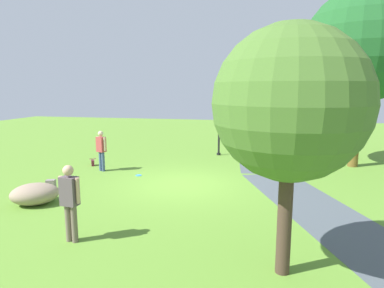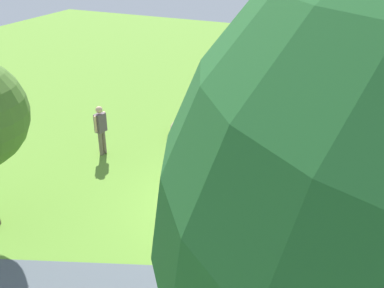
{
  "view_description": "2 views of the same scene",
  "coord_description": "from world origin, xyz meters",
  "px_view_note": "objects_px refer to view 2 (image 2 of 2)",
  "views": [
    {
      "loc": [
        10.94,
        2.76,
        3.32
      ],
      "look_at": [
        -0.05,
        0.36,
        1.43
      ],
      "focal_mm": 31.17,
      "sensor_mm": 36.0,
      "label": 1
    },
    {
      "loc": [
        -3.35,
        9.63,
        6.95
      ],
      "look_at": [
        1.52,
        -1.27,
        1.03
      ],
      "focal_mm": 41.45,
      "sensor_mm": 36.0,
      "label": 2
    }
  ],
  "objects_px": {
    "handbag_on_grass": "(322,148)",
    "woman_with_handbag": "(297,132)",
    "lawn_boulder": "(185,129)",
    "backpack_by_boulder": "(216,134)",
    "man_near_boulder": "(101,127)",
    "frisbee_on_grass": "(269,179)"
  },
  "relations": [
    {
      "from": "handbag_on_grass",
      "to": "woman_with_handbag",
      "type": "bearing_deg",
      "value": 47.3
    },
    {
      "from": "woman_with_handbag",
      "to": "lawn_boulder",
      "type": "bearing_deg",
      "value": -0.49
    },
    {
      "from": "woman_with_handbag",
      "to": "backpack_by_boulder",
      "type": "distance_m",
      "value": 3.0
    },
    {
      "from": "handbag_on_grass",
      "to": "backpack_by_boulder",
      "type": "height_order",
      "value": "backpack_by_boulder"
    },
    {
      "from": "lawn_boulder",
      "to": "man_near_boulder",
      "type": "bearing_deg",
      "value": 51.08
    },
    {
      "from": "lawn_boulder",
      "to": "backpack_by_boulder",
      "type": "height_order",
      "value": "lawn_boulder"
    },
    {
      "from": "man_near_boulder",
      "to": "backpack_by_boulder",
      "type": "xyz_separation_m",
      "value": [
        -3.06,
        -2.66,
        -0.8
      ]
    },
    {
      "from": "lawn_boulder",
      "to": "backpack_by_boulder",
      "type": "xyz_separation_m",
      "value": [
        -1.14,
        -0.27,
        -0.11
      ]
    },
    {
      "from": "lawn_boulder",
      "to": "handbag_on_grass",
      "type": "relative_size",
      "value": 4.48
    },
    {
      "from": "handbag_on_grass",
      "to": "lawn_boulder",
      "type": "bearing_deg",
      "value": 9.56
    },
    {
      "from": "lawn_boulder",
      "to": "frisbee_on_grass",
      "type": "distance_m",
      "value": 4.06
    },
    {
      "from": "woman_with_handbag",
      "to": "backpack_by_boulder",
      "type": "relative_size",
      "value": 4.1
    },
    {
      "from": "lawn_boulder",
      "to": "woman_with_handbag",
      "type": "xyz_separation_m",
      "value": [
        -4.03,
        0.03,
        0.64
      ]
    },
    {
      "from": "handbag_on_grass",
      "to": "frisbee_on_grass",
      "type": "relative_size",
      "value": 1.62
    },
    {
      "from": "lawn_boulder",
      "to": "woman_with_handbag",
      "type": "relative_size",
      "value": 1.02
    },
    {
      "from": "woman_with_handbag",
      "to": "frisbee_on_grass",
      "type": "xyz_separation_m",
      "value": [
        0.38,
        1.71,
        -0.94
      ]
    },
    {
      "from": "lawn_boulder",
      "to": "man_near_boulder",
      "type": "distance_m",
      "value": 3.14
    },
    {
      "from": "man_near_boulder",
      "to": "backpack_by_boulder",
      "type": "height_order",
      "value": "man_near_boulder"
    },
    {
      "from": "lawn_boulder",
      "to": "frisbee_on_grass",
      "type": "bearing_deg",
      "value": 154.42
    },
    {
      "from": "man_near_boulder",
      "to": "woman_with_handbag",
      "type": "bearing_deg",
      "value": -158.45
    },
    {
      "from": "handbag_on_grass",
      "to": "frisbee_on_grass",
      "type": "bearing_deg",
      "value": 65.68
    },
    {
      "from": "man_near_boulder",
      "to": "frisbee_on_grass",
      "type": "relative_size",
      "value": 7.43
    }
  ]
}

